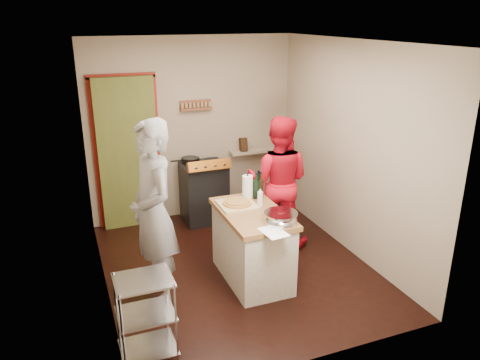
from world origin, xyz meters
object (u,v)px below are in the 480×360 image
stove (204,191)px  island (253,243)px  person_stripe (153,213)px  person_red (278,181)px  wire_shelving (146,315)px

stove → island: (0.03, -1.74, -0.00)m
person_stripe → person_red: person_stripe is taller
person_stripe → person_red: 1.88m
wire_shelving → person_stripe: bearing=73.0°
person_red → wire_shelving: bearing=72.5°
stove → person_stripe: size_ratio=0.52×
island → person_red: bearing=48.2°
stove → person_red: bearing=-55.4°
wire_shelving → island: 1.62m
island → person_stripe: 1.20m
stove → island: bearing=-89.0°
wire_shelving → stove: bearing=63.1°
stove → person_stripe: 2.07m
stove → person_red: (0.69, -1.00, 0.40)m
stove → person_red: 1.28m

